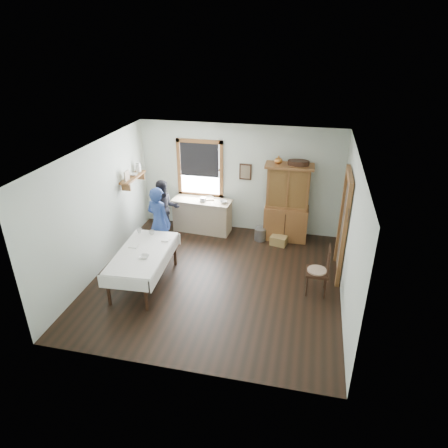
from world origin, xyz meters
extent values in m
cube|color=black|center=(0.00, 0.00, 0.01)|extent=(5.00, 5.00, 0.01)
cube|color=silver|center=(0.00, 0.00, 2.70)|extent=(5.00, 5.00, 0.01)
cube|color=silver|center=(0.00, 2.50, 1.35)|extent=(5.00, 0.01, 2.70)
cube|color=silver|center=(0.00, -2.50, 1.35)|extent=(5.00, 0.01, 2.70)
cube|color=silver|center=(-2.50, 0.00, 1.35)|extent=(0.01, 5.00, 2.70)
cube|color=silver|center=(2.50, 0.00, 1.35)|extent=(0.01, 5.00, 2.70)
cube|color=white|center=(-1.00, 2.48, 1.55)|extent=(1.00, 0.02, 1.30)
cube|color=brown|center=(-1.00, 2.46, 2.25)|extent=(1.18, 0.06, 0.09)
cube|color=brown|center=(-1.00, 2.46, 0.85)|extent=(1.18, 0.06, 0.09)
cube|color=brown|center=(-1.54, 2.46, 1.55)|extent=(0.09, 0.06, 1.48)
cube|color=brown|center=(-0.46, 2.46, 1.55)|extent=(0.09, 0.06, 1.48)
cube|color=black|center=(-1.00, 2.44, 1.78)|extent=(0.98, 0.03, 0.84)
cube|color=#40382E|center=(2.47, 0.85, 1.05)|extent=(0.03, 0.90, 2.10)
cube|color=brown|center=(2.44, 0.34, 1.05)|extent=(0.08, 0.12, 2.10)
cube|color=brown|center=(2.44, 1.36, 1.05)|extent=(0.08, 0.12, 2.10)
cube|color=brown|center=(2.44, 0.85, 2.16)|extent=(0.08, 1.14, 0.12)
cube|color=brown|center=(-2.37, 1.50, 1.55)|extent=(0.24, 1.00, 0.04)
cube|color=brown|center=(-2.37, 1.10, 1.45)|extent=(0.22, 0.03, 0.18)
cube|color=brown|center=(-2.37, 1.90, 1.45)|extent=(0.22, 0.03, 0.18)
cube|color=tan|center=(-2.37, 1.20, 1.68)|extent=(0.03, 0.22, 0.24)
cylinder|color=silver|center=(-2.37, 1.85, 1.68)|extent=(0.12, 0.12, 0.22)
cube|color=#361F13|center=(0.15, 2.46, 1.55)|extent=(0.30, 0.04, 0.40)
torus|color=black|center=(2.45, 0.30, 1.72)|extent=(0.01, 0.27, 0.27)
cube|color=tan|center=(-0.88, 2.13, 0.42)|extent=(1.52, 0.67, 0.85)
cube|color=brown|center=(1.23, 2.15, 0.95)|extent=(1.12, 0.54, 1.90)
cube|color=white|center=(-1.39, -0.43, 0.37)|extent=(1.08, 1.91, 0.74)
cube|color=#361F13|center=(2.01, 0.01, 0.51)|extent=(0.48, 0.48, 1.02)
cube|color=gray|center=(0.65, 1.94, 0.15)|extent=(0.33, 0.33, 0.31)
cube|color=olive|center=(1.11, 1.79, 0.11)|extent=(0.43, 0.34, 0.22)
imported|color=navy|center=(-1.46, 0.70, 0.77)|extent=(0.66, 0.54, 1.54)
imported|color=black|center=(-1.66, 1.58, 0.69)|extent=(0.84, 0.79, 1.38)
imported|color=silver|center=(-1.48, 0.30, 0.79)|extent=(0.13, 0.13, 0.09)
imported|color=silver|center=(-1.76, 0.30, 0.79)|extent=(0.12, 0.12, 0.10)
imported|color=silver|center=(-1.25, -0.64, 0.77)|extent=(0.22, 0.22, 0.05)
imported|color=#786850|center=(-0.81, 2.24, 0.86)|extent=(0.24, 0.27, 0.02)
imported|color=silver|center=(-0.32, 2.07, 0.87)|extent=(0.23, 0.23, 0.06)
imported|color=silver|center=(-2.37, 1.55, 1.60)|extent=(0.22, 0.22, 0.05)
camera|label=1|loc=(1.68, -6.73, 4.67)|focal=32.00mm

